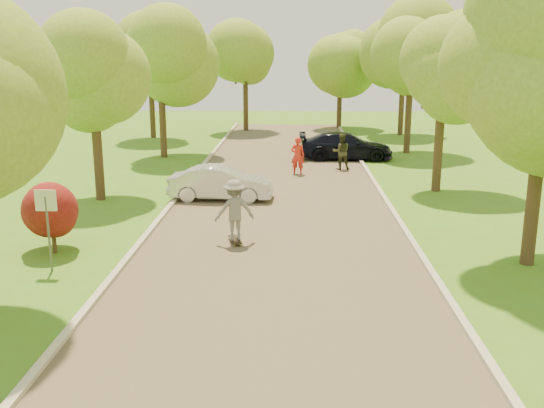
# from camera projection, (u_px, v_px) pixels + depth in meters

# --- Properties ---
(ground) EXTENTS (100.00, 100.00, 0.00)m
(ground) POSITION_uv_depth(u_px,v_px,m) (268.00, 346.00, 11.72)
(ground) COLOR #48721B
(ground) RESTS_ON ground
(road) EXTENTS (8.00, 60.00, 0.01)m
(road) POSITION_uv_depth(u_px,v_px,m) (278.00, 230.00, 19.48)
(road) COLOR #4C4438
(road) RESTS_ON ground
(curb_left) EXTENTS (0.18, 60.00, 0.12)m
(curb_left) POSITION_uv_depth(u_px,v_px,m) (153.00, 227.00, 19.60)
(curb_left) COLOR #B2AD9E
(curb_left) RESTS_ON ground
(curb_right) EXTENTS (0.18, 60.00, 0.12)m
(curb_right) POSITION_uv_depth(u_px,v_px,m) (404.00, 229.00, 19.34)
(curb_right) COLOR #B2AD9E
(curb_right) RESTS_ON ground
(street_sign) EXTENTS (0.55, 0.06, 2.17)m
(street_sign) POSITION_uv_depth(u_px,v_px,m) (47.00, 213.00, 15.42)
(street_sign) COLOR #59595E
(street_sign) RESTS_ON ground
(red_shrub) EXTENTS (1.70, 1.70, 1.95)m
(red_shrub) POSITION_uv_depth(u_px,v_px,m) (52.00, 215.00, 17.00)
(red_shrub) COLOR #382619
(red_shrub) RESTS_ON ground
(tree_l_midb) EXTENTS (4.30, 4.20, 6.62)m
(tree_l_midb) POSITION_uv_depth(u_px,v_px,m) (98.00, 80.00, 22.48)
(tree_l_midb) COLOR #382619
(tree_l_midb) RESTS_ON ground
(tree_l_far) EXTENTS (4.92, 4.80, 7.79)m
(tree_l_far) POSITION_uv_depth(u_px,v_px,m) (164.00, 55.00, 31.96)
(tree_l_far) COLOR #382619
(tree_l_far) RESTS_ON ground
(tree_r_midb) EXTENTS (4.51, 4.40, 7.01)m
(tree_r_midb) POSITION_uv_depth(u_px,v_px,m) (448.00, 70.00, 23.91)
(tree_r_midb) COLOR #382619
(tree_r_midb) RESTS_ON ground
(tree_r_far) EXTENTS (5.33, 5.20, 8.34)m
(tree_r_far) POSITION_uv_depth(u_px,v_px,m) (416.00, 48.00, 33.36)
(tree_r_far) COLOR #382619
(tree_r_far) RESTS_ON ground
(tree_bg_a) EXTENTS (5.12, 5.00, 7.72)m
(tree_bg_a) POSITION_uv_depth(u_px,v_px,m) (153.00, 57.00, 39.83)
(tree_bg_a) COLOR #382619
(tree_bg_a) RESTS_ON ground
(tree_bg_b) EXTENTS (5.12, 5.00, 7.95)m
(tree_bg_b) POSITION_uv_depth(u_px,v_px,m) (407.00, 54.00, 41.16)
(tree_bg_b) COLOR #382619
(tree_bg_b) RESTS_ON ground
(tree_bg_c) EXTENTS (4.92, 4.80, 7.33)m
(tree_bg_c) POSITION_uv_depth(u_px,v_px,m) (248.00, 61.00, 43.59)
(tree_bg_c) COLOR #382619
(tree_bg_c) RESTS_ON ground
(tree_bg_d) EXTENTS (5.12, 5.00, 7.72)m
(tree_bg_d) POSITION_uv_depth(u_px,v_px,m) (344.00, 57.00, 45.23)
(tree_bg_d) COLOR #382619
(tree_bg_d) RESTS_ON ground
(silver_sedan) EXTENTS (4.04, 1.53, 1.32)m
(silver_sedan) POSITION_uv_depth(u_px,v_px,m) (221.00, 183.00, 23.40)
(silver_sedan) COLOR silver
(silver_sedan) RESTS_ON ground
(dark_sedan) EXTENTS (5.00, 2.08, 1.45)m
(dark_sedan) POSITION_uv_depth(u_px,v_px,m) (346.00, 146.00, 32.42)
(dark_sedan) COLOR black
(dark_sedan) RESTS_ON ground
(longboard) EXTENTS (0.52, 0.97, 0.11)m
(longboard) POSITION_uv_depth(u_px,v_px,m) (235.00, 240.00, 18.12)
(longboard) COLOR black
(longboard) RESTS_ON ground
(skateboarder) EXTENTS (1.32, 0.99, 1.82)m
(skateboarder) POSITION_uv_depth(u_px,v_px,m) (234.00, 210.00, 17.90)
(skateboarder) COLOR slate
(skateboarder) RESTS_ON longboard
(person_striped) EXTENTS (0.69, 0.50, 1.76)m
(person_striped) POSITION_uv_depth(u_px,v_px,m) (298.00, 156.00, 28.32)
(person_striped) COLOR red
(person_striped) RESTS_ON ground
(person_olive) EXTENTS (0.92, 0.76, 1.77)m
(person_olive) POSITION_uv_depth(u_px,v_px,m) (341.00, 152.00, 29.48)
(person_olive) COLOR #2E311D
(person_olive) RESTS_ON ground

